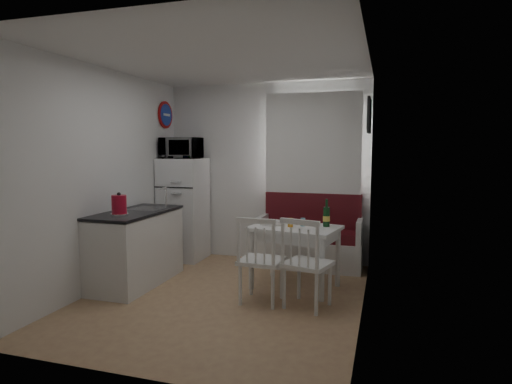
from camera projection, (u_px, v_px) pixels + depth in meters
floor at (224, 297)px, 4.78m from camera, size 3.00×3.50×0.02m
ceiling at (222, 59)px, 4.51m from camera, size 3.00×3.50×0.02m
wall_back at (266, 172)px, 6.31m from camera, size 3.00×0.02×2.60m
wall_front at (131, 201)px, 2.98m from camera, size 3.00×0.02×2.60m
wall_left at (105, 179)px, 5.08m from camera, size 0.02×3.50×2.60m
wall_right at (365, 185)px, 4.21m from camera, size 0.02×3.50×2.60m
window at (313, 150)px, 6.04m from camera, size 1.22×0.06×1.47m
curtain at (312, 147)px, 5.97m from camera, size 1.35×0.02×1.50m
kitchen_counter at (137, 247)px, 5.23m from camera, size 0.62×1.32×1.16m
wall_sign at (166, 115)px, 6.36m from camera, size 0.03×0.40×0.40m
picture_frame at (369, 116)px, 5.18m from camera, size 0.04×0.52×0.42m
bench at (310, 243)px, 5.98m from camera, size 1.43×0.55×1.02m
dining_table at (295, 233)px, 5.04m from camera, size 1.10×0.87×0.74m
chair_left at (259, 251)px, 4.49m from camera, size 0.46×0.44×0.51m
chair_right at (306, 254)px, 4.34m from camera, size 0.55×0.54×0.51m
fridge at (184, 209)px, 6.38m from camera, size 0.60×0.60×1.51m
microwave at (181, 148)px, 6.23m from camera, size 0.55×0.37×0.31m
kettle at (119, 205)px, 4.77m from camera, size 0.19×0.19×0.26m
wine_bottle at (326, 213)px, 5.01m from camera, size 0.08×0.08×0.33m
drinking_glass_orange at (290, 223)px, 5.00m from camera, size 0.06×0.06×0.10m
drinking_glass_blue at (303, 222)px, 5.05m from camera, size 0.06×0.06×0.10m
plate at (271, 224)px, 5.14m from camera, size 0.27×0.27×0.02m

